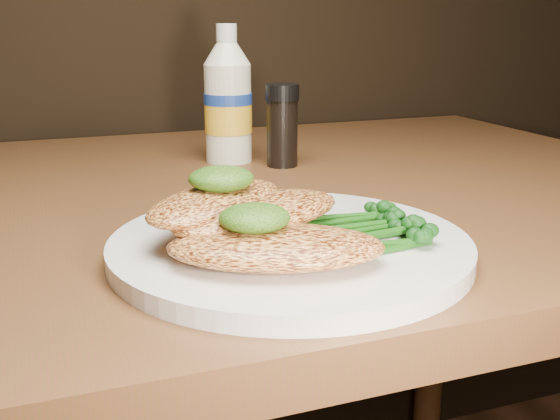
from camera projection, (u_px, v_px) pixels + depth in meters
name	position (u px, v px, depth m)	size (l,w,h in m)	color
plate	(290.00, 247.00, 0.56)	(0.30, 0.30, 0.02)	white
chicken_front	(276.00, 247.00, 0.49)	(0.16, 0.09, 0.03)	#F8A24F
chicken_mid	(258.00, 213.00, 0.55)	(0.16, 0.08, 0.03)	#F8A24F
chicken_back	(216.00, 202.00, 0.55)	(0.15, 0.08, 0.02)	#F8A24F
pesto_front	(254.00, 218.00, 0.50)	(0.05, 0.05, 0.02)	#113608
pesto_back	(221.00, 179.00, 0.55)	(0.05, 0.05, 0.02)	#113608
broccolini_bundle	(345.00, 225.00, 0.55)	(0.15, 0.11, 0.02)	#184D10
mayo_bottle	(228.00, 94.00, 0.89)	(0.06, 0.06, 0.18)	#F3F0CE
pepper_grinder	(282.00, 126.00, 0.87)	(0.04, 0.04, 0.11)	black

